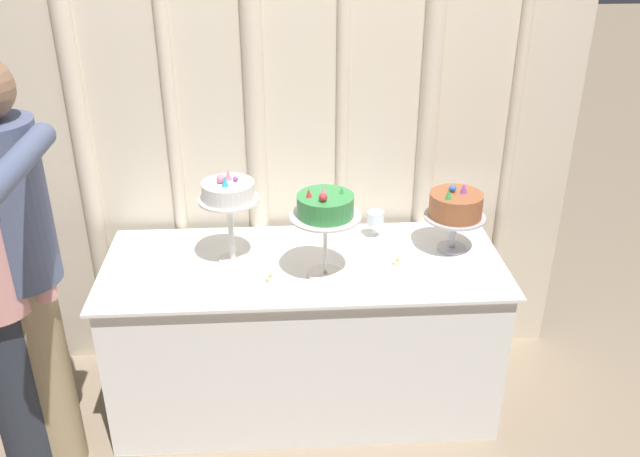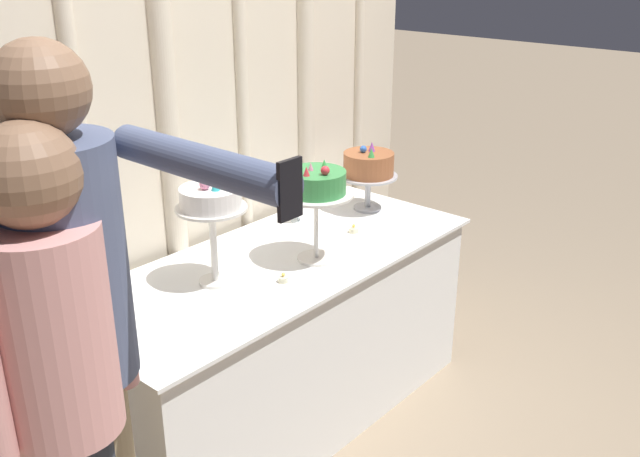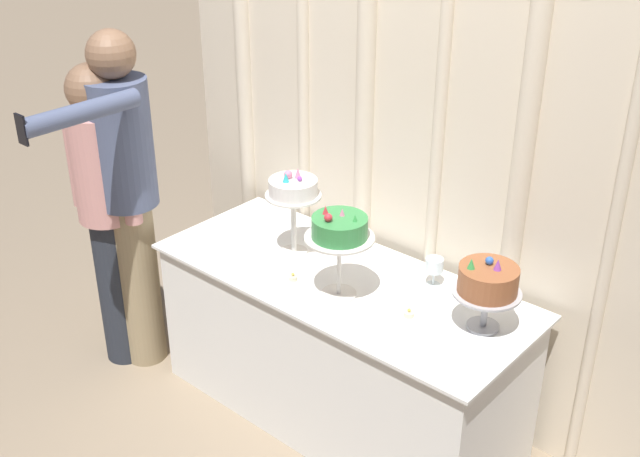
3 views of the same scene
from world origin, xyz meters
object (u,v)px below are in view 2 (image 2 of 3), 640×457
(cake_table, at_px, (282,340))
(tealight_far_left, at_px, (283,279))
(guest_girl_blue_dress, at_px, (80,344))
(tealight_near_left, at_px, (354,230))
(cake_display_rightmost, at_px, (368,167))
(cake_display_center, at_px, (316,188))
(wine_glass, at_px, (298,201))
(cake_display_leftmost, at_px, (211,204))
(guest_man_pink_jacket, at_px, (64,398))

(cake_table, relative_size, tealight_far_left, 44.79)
(tealight_far_left, xyz_separation_m, guest_girl_blue_dress, (-0.93, -0.18, 0.22))
(tealight_far_left, bearing_deg, tealight_near_left, 10.49)
(cake_display_rightmost, bearing_deg, cake_display_center, -161.88)
(cake_display_center, relative_size, wine_glass, 3.10)
(tealight_near_left, xyz_separation_m, guest_girl_blue_dress, (-1.47, -0.28, 0.22))
(cake_table, bearing_deg, tealight_far_left, -132.89)
(cake_display_leftmost, xyz_separation_m, cake_display_center, (0.40, -0.15, -0.01))
(cake_display_center, relative_size, tealight_far_left, 10.36)
(wine_glass, distance_m, guest_man_pink_jacket, 1.62)
(cake_display_leftmost, xyz_separation_m, tealight_near_left, (0.72, -0.09, -0.30))
(cake_display_leftmost, height_order, tealight_near_left, cake_display_leftmost)
(cake_display_leftmost, bearing_deg, tealight_far_left, -48.41)
(cake_table, height_order, tealight_near_left, tealight_near_left)
(cake_display_leftmost, relative_size, wine_glass, 3.20)
(cake_table, distance_m, tealight_far_left, 0.44)
(guest_girl_blue_dress, bearing_deg, cake_display_rightmost, 13.20)
(wine_glass, relative_size, guest_girl_blue_dress, 0.07)
(cake_display_rightmost, distance_m, guest_girl_blue_dress, 1.79)
(wine_glass, height_order, guest_girl_blue_dress, guest_girl_blue_dress)
(cake_table, relative_size, wine_glass, 13.39)
(wine_glass, height_order, tealight_far_left, wine_glass)
(cake_display_rightmost, distance_m, tealight_far_left, 0.87)
(tealight_near_left, bearing_deg, cake_display_center, -168.82)
(cake_table, distance_m, cake_display_leftmost, 0.76)
(guest_man_pink_jacket, bearing_deg, cake_display_leftmost, 26.39)
(cake_display_center, bearing_deg, wine_glass, 52.40)
(guest_man_pink_jacket, bearing_deg, wine_glass, 21.95)
(cake_table, xyz_separation_m, wine_glass, (0.34, 0.22, 0.47))
(cake_display_rightmost, height_order, tealight_near_left, cake_display_rightmost)
(tealight_far_left, xyz_separation_m, guest_man_pink_jacket, (-1.02, -0.23, 0.13))
(cake_display_center, relative_size, cake_display_rightmost, 1.27)
(guest_man_pink_jacket, bearing_deg, tealight_near_left, 12.12)
(tealight_near_left, bearing_deg, wine_glass, 103.21)
(cake_display_rightmost, relative_size, tealight_near_left, 7.39)
(wine_glass, bearing_deg, guest_man_pink_jacket, -158.05)
(cake_display_center, distance_m, guest_man_pink_jacket, 1.29)
(wine_glass, bearing_deg, cake_table, -147.67)
(cake_display_center, bearing_deg, cake_display_rightmost, 18.12)
(cake_display_center, relative_size, tealight_near_left, 9.36)
(cake_display_leftmost, xyz_separation_m, guest_girl_blue_dress, (-0.76, -0.37, -0.08))
(cake_table, height_order, cake_display_center, cake_display_center)
(tealight_near_left, bearing_deg, cake_display_leftmost, 173.16)
(cake_display_leftmost, height_order, guest_girl_blue_dress, guest_girl_blue_dress)
(wine_glass, xyz_separation_m, tealight_near_left, (0.06, -0.27, -0.08))
(cake_display_center, distance_m, tealight_far_left, 0.37)
(cake_table, relative_size, cake_display_leftmost, 4.19)
(cake_display_leftmost, xyz_separation_m, cake_display_rightmost, (0.98, 0.04, -0.10))
(tealight_near_left, relative_size, guest_girl_blue_dress, 0.02)
(wine_glass, bearing_deg, guest_girl_blue_dress, -158.74)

